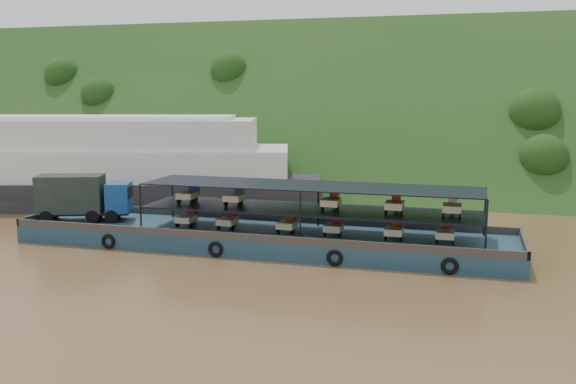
# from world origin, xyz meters

# --- Properties ---
(ground) EXTENTS (160.00, 160.00, 0.00)m
(ground) POSITION_xyz_m (0.00, 0.00, 0.00)
(ground) COLOR brown
(ground) RESTS_ON ground
(hillside) EXTENTS (140.00, 39.60, 39.60)m
(hillside) POSITION_xyz_m (0.00, 36.00, 0.00)
(hillside) COLOR #1A3B15
(hillside) RESTS_ON ground
(cargo_barge) EXTENTS (35.00, 7.18, 4.65)m
(cargo_barge) POSITION_xyz_m (-3.82, -1.97, 1.15)
(cargo_barge) COLOR #143347
(cargo_barge) RESTS_ON ground
(passenger_ferry) EXTENTS (43.30, 21.49, 8.51)m
(passenger_ferry) POSITION_xyz_m (-22.78, 10.48, 3.69)
(passenger_ferry) COLOR black
(passenger_ferry) RESTS_ON ground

